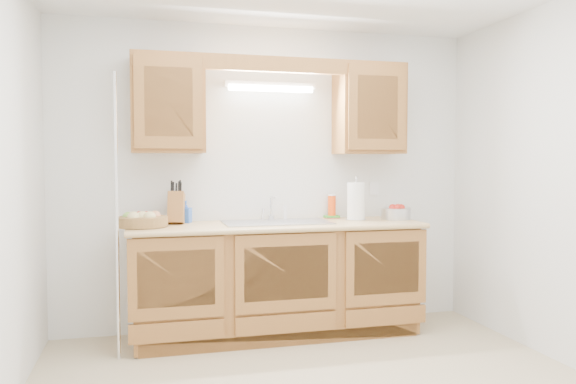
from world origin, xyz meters
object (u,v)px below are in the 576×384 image
object	(u,v)px
knife_block	(176,208)
paper_towel	(356,202)
apple_bowl	(396,213)
fruit_basket	(142,220)

from	to	relation	value
knife_block	paper_towel	size ratio (longest dim) A/B	0.96
knife_block	paper_towel	world-z (taller)	paper_towel
paper_towel	apple_bowl	size ratio (longest dim) A/B	1.28
paper_towel	knife_block	bearing A→B (deg)	175.62
paper_towel	apple_bowl	distance (m)	0.37
knife_block	fruit_basket	bearing A→B (deg)	-137.01
fruit_basket	apple_bowl	size ratio (longest dim) A/B	1.32
knife_block	apple_bowl	distance (m)	1.81
fruit_basket	paper_towel	xyz separation A→B (m)	(1.71, 0.06, 0.10)
knife_block	paper_towel	distance (m)	1.45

